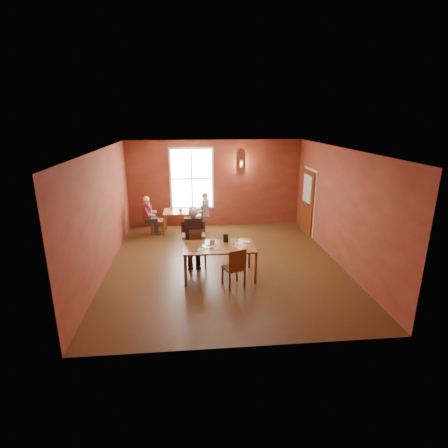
{
  "coord_description": "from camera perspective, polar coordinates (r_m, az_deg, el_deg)",
  "views": [
    {
      "loc": [
        -0.84,
        -8.5,
        3.77
      ],
      "look_at": [
        0.0,
        0.2,
        1.05
      ],
      "focal_mm": 28.0,
      "sensor_mm": 36.0,
      "label": 1
    }
  ],
  "objects": [
    {
      "name": "diner_white",
      "position": [
        11.69,
        -4.44,
        1.72
      ],
      "size": [
        0.52,
        0.52,
        1.29
      ],
      "primitive_type": null,
      "rotation": [
        0.0,
        0.0,
        1.57
      ],
      "color": "white",
      "rests_on": "ground"
    },
    {
      "name": "sandwich",
      "position": [
        8.35,
        -1.96,
        -3.1
      ],
      "size": [
        0.13,
        0.12,
        0.13
      ],
      "primitive_type": "cube",
      "rotation": [
        0.0,
        0.0,
        0.31
      ],
      "color": "tan",
      "rests_on": "main_table"
    },
    {
      "name": "diner_maroon",
      "position": [
        11.75,
        -11.09,
        1.42
      ],
      "size": [
        0.5,
        0.5,
        1.25
      ],
      "primitive_type": null,
      "rotation": [
        0.0,
        0.0,
        -1.57
      ],
      "color": "maroon",
      "rests_on": "ground"
    },
    {
      "name": "cup_b",
      "position": [
        11.79,
        -8.58,
        2.47
      ],
      "size": [
        0.13,
        0.13,
        0.1
      ],
      "primitive_type": "imported",
      "rotation": [
        0.0,
        0.0,
        -0.38
      ],
      "color": "silver",
      "rests_on": "second_table"
    },
    {
      "name": "napkin",
      "position": [
        8.11,
        -3.7,
        -4.2
      ],
      "size": [
        0.23,
        0.23,
        0.01
      ],
      "primitive_type": "cube",
      "rotation": [
        0.0,
        0.0,
        -0.3
      ],
      "color": "silver",
      "rests_on": "main_table"
    },
    {
      "name": "ground",
      "position": [
        9.33,
        0.12,
        -6.53
      ],
      "size": [
        6.0,
        7.0,
        0.01
      ],
      "primitive_type": "cube",
      "color": "brown",
      "rests_on": "ground"
    },
    {
      "name": "menu_stand",
      "position": [
        8.53,
        0.29,
        -2.36
      ],
      "size": [
        0.13,
        0.09,
        0.2
      ],
      "primitive_type": "cube",
      "rotation": [
        0.0,
        0.0,
        -0.25
      ],
      "color": "black",
      "rests_on": "main_table"
    },
    {
      "name": "window",
      "position": [
        12.13,
        -5.29,
        7.39
      ],
      "size": [
        1.36,
        0.1,
        1.96
      ],
      "primitive_type": "cube",
      "color": "white",
      "rests_on": "wall_back"
    },
    {
      "name": "wall_left",
      "position": [
        9.06,
        -19.13,
        1.8
      ],
      "size": [
        0.04,
        7.0,
        3.0
      ],
      "primitive_type": "cube",
      "color": "brown",
      "rests_on": "ground"
    },
    {
      "name": "cup_a",
      "position": [
        11.58,
        -7.09,
        2.27
      ],
      "size": [
        0.17,
        0.17,
        0.1
      ],
      "primitive_type": "imported",
      "rotation": [
        0.0,
        0.0,
        -0.39
      ],
      "color": "white",
      "rests_on": "second_table"
    },
    {
      "name": "wall_front",
      "position": [
        5.55,
        3.7,
        -6.88
      ],
      "size": [
        6.0,
        0.04,
        3.0
      ],
      "primitive_type": "cube",
      "color": "brown",
      "rests_on": "ground"
    },
    {
      "name": "goblet_c",
      "position": [
        8.17,
        1.78,
        -3.3
      ],
      "size": [
        0.1,
        0.1,
        0.19
      ],
      "primitive_type": null,
      "rotation": [
        0.0,
        0.0,
        -0.32
      ],
      "color": "white",
      "rests_on": "main_table"
    },
    {
      "name": "knife",
      "position": [
        8.12,
        -1.16,
        -4.14
      ],
      "size": [
        0.23,
        0.06,
        0.0
      ],
      "primitive_type": "cube",
      "rotation": [
        0.0,
        0.0,
        -0.19
      ],
      "color": "white",
      "rests_on": "main_table"
    },
    {
      "name": "chair_diner_maroon",
      "position": [
        11.79,
        -10.9,
        0.69
      ],
      "size": [
        0.41,
        0.41,
        0.93
      ],
      "primitive_type": null,
      "rotation": [
        0.0,
        0.0,
        -1.57
      ],
      "color": "#502B16",
      "rests_on": "ground"
    },
    {
      "name": "ceiling",
      "position": [
        8.57,
        0.13,
        12.14
      ],
      "size": [
        6.0,
        7.0,
        0.04
      ],
      "primitive_type": "cube",
      "color": "white",
      "rests_on": "wall_back"
    },
    {
      "name": "chair_diner_white",
      "position": [
        11.73,
        -4.57,
        0.96
      ],
      "size": [
        0.43,
        0.43,
        0.97
      ],
      "primitive_type": null,
      "rotation": [
        0.0,
        0.0,
        1.57
      ],
      "color": "#5E2D15",
      "rests_on": "ground"
    },
    {
      "name": "plate_food",
      "position": [
        8.29,
        -2.56,
        -3.59
      ],
      "size": [
        0.35,
        0.35,
        0.04
      ],
      "primitive_type": "cylinder",
      "rotation": [
        0.0,
        0.0,
        -0.22
      ],
      "color": "white",
      "rests_on": "main_table"
    },
    {
      "name": "goblet_a",
      "position": [
        8.41,
        2.3,
        -2.7
      ],
      "size": [
        0.1,
        0.1,
        0.2
      ],
      "primitive_type": null,
      "rotation": [
        0.0,
        0.0,
        -0.24
      ],
      "color": "white",
      "rests_on": "main_table"
    },
    {
      "name": "diner_main",
      "position": [
        8.91,
        -4.33,
        -2.75
      ],
      "size": [
        0.58,
        0.58,
        1.45
      ],
      "primitive_type": null,
      "rotation": [
        0.0,
        0.0,
        3.14
      ],
      "color": "#41271E",
      "rests_on": "ground"
    },
    {
      "name": "door",
      "position": [
        11.76,
        13.42,
        3.44
      ],
      "size": [
        0.12,
        1.04,
        2.1
      ],
      "primitive_type": "cube",
      "color": "maroon",
      "rests_on": "ground"
    },
    {
      "name": "main_table",
      "position": [
        8.48,
        -0.78,
        -6.13
      ],
      "size": [
        1.71,
        0.96,
        0.8
      ],
      "primitive_type": null,
      "color": "brown",
      "rests_on": "ground"
    },
    {
      "name": "chair_diner_main",
      "position": [
        9.03,
        -4.3,
        -4.16
      ],
      "size": [
        0.42,
        0.42,
        0.95
      ],
      "primitive_type": null,
      "rotation": [
        0.0,
        0.0,
        3.14
      ],
      "color": "#3E2313",
      "rests_on": "ground"
    },
    {
      "name": "wall_right",
      "position": [
        9.6,
        18.27,
        2.72
      ],
      "size": [
        0.04,
        7.0,
        3.0
      ],
      "primitive_type": "cube",
      "color": "brown",
      "rests_on": "ground"
    },
    {
      "name": "chair_empty",
      "position": [
        8.01,
        1.57,
        -7.02
      ],
      "size": [
        0.54,
        0.54,
        0.95
      ],
      "primitive_type": null,
      "rotation": [
        0.0,
        0.0,
        0.36
      ],
      "color": "brown",
      "rests_on": "ground"
    },
    {
      "name": "wall_sconce",
      "position": [
        12.13,
        2.82,
        9.83
      ],
      "size": [
        0.16,
        0.16,
        0.28
      ],
      "primitive_type": "cylinder",
      "color": "brown",
      "rests_on": "wall_back"
    },
    {
      "name": "side_plate",
      "position": [
        8.58,
        3.66,
        -2.95
      ],
      "size": [
        0.23,
        0.23,
        0.01
      ],
      "primitive_type": "cylinder",
      "rotation": [
        0.0,
        0.0,
        0.26
      ],
      "color": "silver",
      "rests_on": "main_table"
    },
    {
      "name": "sunglasses",
      "position": [
        8.08,
        3.31,
        -4.25
      ],
      "size": [
        0.14,
        0.07,
        0.02
      ],
      "primitive_type": "cube",
      "rotation": [
        0.0,
        0.0,
        0.24
      ],
      "color": "black",
      "rests_on": "main_table"
    },
    {
      "name": "wall_back",
      "position": [
        12.24,
        -1.5,
        6.6
      ],
      "size": [
        6.0,
        0.04,
        3.0
      ],
      "primitive_type": "cube",
      "color": "brown",
      "rests_on": "ground"
    },
    {
      "name": "second_table",
      "position": [
        11.77,
        -7.72,
        0.35
      ],
      "size": [
        0.84,
        0.84,
        0.74
      ],
      "primitive_type": null,
      "color": "brown",
      "rests_on": "ground"
    }
  ]
}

